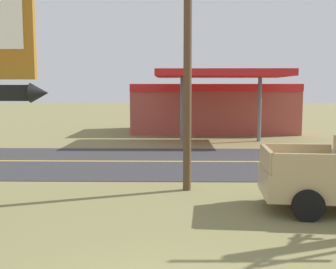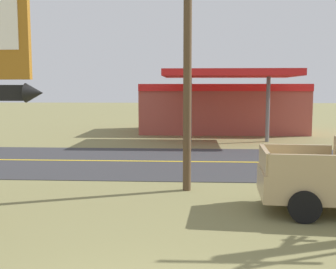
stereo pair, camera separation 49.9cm
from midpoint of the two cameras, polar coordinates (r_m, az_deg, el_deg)
road_asphalt at (r=18.40m, az=1.65°, el=-3.81°), size 140.00×8.00×0.02m
road_centre_line at (r=18.40m, az=1.65°, el=-3.77°), size 126.00×0.20×0.01m
utility_pole at (r=13.15m, az=3.88°, el=15.03°), size 1.78×0.26×9.91m
gas_station at (r=31.24m, az=7.96°, el=3.91°), size 12.00×11.50×4.40m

